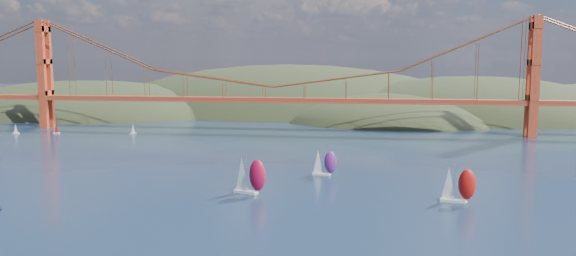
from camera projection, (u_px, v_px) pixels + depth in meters
The scene contains 8 objects.
headlands at pixel (367, 132), 367.98m from camera, with size 725.00×225.00×96.00m.
bridge at pixel (271, 66), 272.33m from camera, with size 552.00×12.00×55.00m.
racer_0 at pixel (249, 175), 150.59m from camera, with size 9.74×6.26×10.89m.
racer_1 at pixel (457, 184), 141.66m from camera, with size 8.84×4.86×9.90m.
racer_rwb at pixel (324, 162), 173.96m from camera, with size 7.74×3.63×8.74m.
distant_boat_1 at pixel (16, 129), 267.84m from camera, with size 3.00×2.00×4.70m.
distant_boat_2 at pixel (56, 129), 268.78m from camera, with size 3.00×2.00×4.70m.
distant_boat_3 at pixel (133, 129), 267.41m from camera, with size 3.00×2.00×4.70m.
Camera 1 is at (45.40, -90.02, 36.87)m, focal length 35.00 mm.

